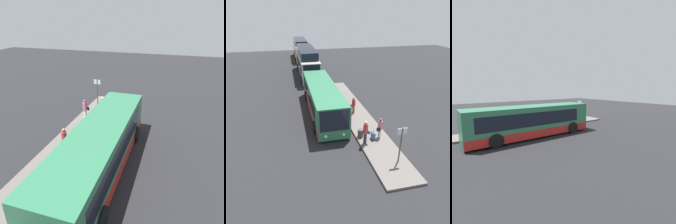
# 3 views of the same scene
# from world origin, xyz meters

# --- Properties ---
(ground) EXTENTS (80.00, 80.00, 0.00)m
(ground) POSITION_xyz_m (0.00, 0.00, 0.00)
(ground) COLOR #232326
(platform) EXTENTS (20.00, 2.57, 0.17)m
(platform) POSITION_xyz_m (0.00, 2.88, 0.08)
(platform) COLOR #605B56
(platform) RESTS_ON ground
(bus_lead) EXTENTS (11.52, 2.87, 2.84)m
(bus_lead) POSITION_xyz_m (-1.43, -0.15, 1.42)
(bus_lead) COLOR #2D704C
(bus_lead) RESTS_ON ground
(bus_second) EXTENTS (12.10, 2.79, 4.15)m
(bus_second) POSITION_xyz_m (-15.47, -0.15, 1.85)
(bus_second) COLOR #B2ADA8
(bus_second) RESTS_ON ground
(bus_third) EXTENTS (11.00, 2.71, 3.93)m
(bus_third) POSITION_xyz_m (-28.73, -0.15, 1.76)
(bus_third) COLOR silver
(bus_third) RESTS_ON ground
(passenger_boarding) EXTENTS (0.52, 0.59, 1.58)m
(passenger_boarding) POSITION_xyz_m (-0.27, 2.71, 1.02)
(passenger_boarding) COLOR #6B604C
(passenger_boarding) RESTS_ON platform
(passenger_waiting) EXTENTS (0.58, 0.59, 1.66)m
(passenger_waiting) POSITION_xyz_m (4.60, 3.38, 1.07)
(passenger_waiting) COLOR silver
(passenger_waiting) RESTS_ON platform
(passenger_with_bags) EXTENTS (0.43, 0.58, 1.87)m
(passenger_with_bags) POSITION_xyz_m (5.15, 2.01, 1.20)
(passenger_with_bags) COLOR #2D2D33
(passenger_with_bags) RESTS_ON platform
(suitcase) EXTENTS (0.44, 0.22, 0.82)m
(suitcase) POSITION_xyz_m (4.74, 2.80, 0.46)
(suitcase) COLOR #334C7F
(suitcase) RESTS_ON platform
(sign_post) EXTENTS (0.10, 0.65, 2.56)m
(sign_post) POSITION_xyz_m (7.72, 3.43, 1.75)
(sign_post) COLOR #4C4C51
(sign_post) RESTS_ON platform
(trash_bin) EXTENTS (0.44, 0.44, 0.65)m
(trash_bin) POSITION_xyz_m (4.19, 1.96, 0.49)
(trash_bin) COLOR #3F3F44
(trash_bin) RESTS_ON platform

